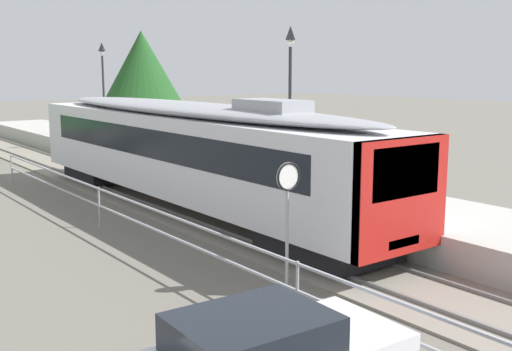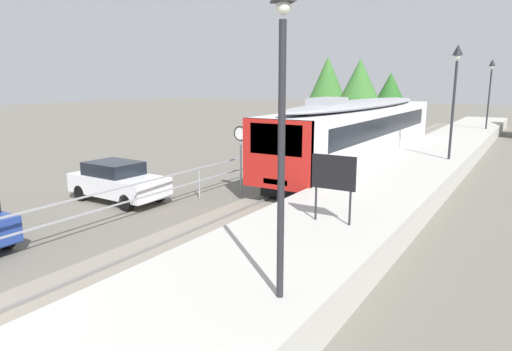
% 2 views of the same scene
% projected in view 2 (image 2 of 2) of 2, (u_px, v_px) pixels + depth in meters
% --- Properties ---
extents(ground_plane, '(160.00, 160.00, 0.00)m').
position_uv_depth(ground_plane, '(312.00, 162.00, 26.59)').
color(ground_plane, '#6B665B').
extents(track_rails, '(3.20, 60.00, 0.14)m').
position_uv_depth(track_rails, '(362.00, 166.00, 25.05)').
color(track_rails, gray).
rests_on(track_rails, ground).
extents(commuter_train, '(2.82, 18.49, 3.74)m').
position_uv_depth(commuter_train, '(360.00, 129.00, 24.15)').
color(commuter_train, silver).
rests_on(commuter_train, track_rails).
extents(station_platform, '(3.90, 60.00, 0.90)m').
position_uv_depth(station_platform, '(424.00, 164.00, 23.30)').
color(station_platform, '#B7B5AD').
rests_on(station_platform, ground).
extents(platform_lamp_near_end, '(0.34, 0.34, 5.35)m').
position_uv_depth(platform_lamp_near_end, '(282.00, 78.00, 7.23)').
color(platform_lamp_near_end, '#232328').
rests_on(platform_lamp_near_end, station_platform).
extents(platform_lamp_mid_platform, '(0.34, 0.34, 5.35)m').
position_uv_depth(platform_lamp_mid_platform, '(455.00, 80.00, 21.39)').
color(platform_lamp_mid_platform, '#232328').
rests_on(platform_lamp_mid_platform, station_platform).
extents(platform_lamp_far_end, '(0.34, 0.34, 5.35)m').
position_uv_depth(platform_lamp_far_end, '(491.00, 81.00, 35.55)').
color(platform_lamp_far_end, '#232328').
rests_on(platform_lamp_far_end, station_platform).
extents(platform_notice_board, '(1.20, 0.08, 1.80)m').
position_uv_depth(platform_notice_board, '(334.00, 175.00, 11.94)').
color(platform_notice_board, '#232328').
rests_on(platform_notice_board, station_platform).
extents(speed_limit_sign, '(0.61, 0.10, 2.81)m').
position_uv_depth(speed_limit_sign, '(240.00, 143.00, 18.69)').
color(speed_limit_sign, '#9EA0A5').
rests_on(speed_limit_sign, ground).
extents(carpark_fence, '(0.06, 36.06, 1.25)m').
position_uv_depth(carpark_fence, '(199.00, 175.00, 18.22)').
color(carpark_fence, '#9EA0A5').
rests_on(carpark_fence, ground).
extents(parked_hatchback_white, '(4.07, 1.92, 1.53)m').
position_uv_depth(parked_hatchback_white, '(118.00, 181.00, 17.74)').
color(parked_hatchback_white, white).
rests_on(parked_hatchback_white, ground).
extents(tree_behind_carpark, '(4.79, 4.79, 6.50)m').
position_uv_depth(tree_behind_carpark, '(359.00, 88.00, 39.72)').
color(tree_behind_carpark, brown).
rests_on(tree_behind_carpark, ground).
extents(tree_distant_left, '(3.84, 3.84, 5.50)m').
position_uv_depth(tree_distant_left, '(390.00, 92.00, 46.73)').
color(tree_distant_left, brown).
rests_on(tree_distant_left, ground).
extents(tree_distant_centre, '(4.26, 4.26, 7.05)m').
position_uv_depth(tree_distant_centre, '(327.00, 81.00, 46.14)').
color(tree_distant_centre, brown).
rests_on(tree_distant_centre, ground).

